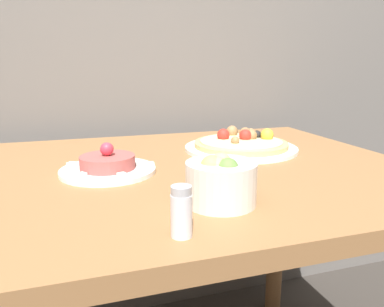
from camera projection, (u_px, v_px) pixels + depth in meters
dining_table at (164, 209)px, 0.87m from camera, size 1.16×0.83×0.72m
pizza_plate at (241, 144)px, 1.03m from camera, size 0.31×0.31×0.06m
tartare_plate at (108, 166)px, 0.81m from camera, size 0.21×0.21×0.07m
small_bowl at (221, 181)px, 0.62m from camera, size 0.12×0.12×0.09m
salt_shaker at (181, 212)px, 0.50m from camera, size 0.03×0.03×0.07m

